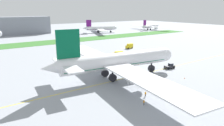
{
  "coord_description": "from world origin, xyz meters",
  "views": [
    {
      "loc": [
        -50.13,
        -59.78,
        25.53
      ],
      "look_at": [
        -2.55,
        7.07,
        4.17
      ],
      "focal_mm": 33.25,
      "sensor_mm": 36.0,
      "label": 1
    }
  ],
  "objects_px": {
    "ground_crew_marshaller_front": "(144,102)",
    "service_truck_fuel_bowser": "(129,46)",
    "parked_airliner_far_centre": "(100,28)",
    "airliner_foreground": "(115,61)",
    "service_truck_baggage_loader": "(118,54)",
    "parked_airliner_far_right": "(150,26)",
    "traffic_cone_near_nose": "(185,78)",
    "ground_crew_wingwalker_port": "(145,93)",
    "pushback_tug": "(170,66)"
  },
  "relations": [
    {
      "from": "traffic_cone_near_nose",
      "to": "airliner_foreground",
      "type": "bearing_deg",
      "value": 142.66
    },
    {
      "from": "parked_airliner_far_centre",
      "to": "parked_airliner_far_right",
      "type": "height_order",
      "value": "parked_airliner_far_centre"
    },
    {
      "from": "ground_crew_marshaller_front",
      "to": "service_truck_baggage_loader",
      "type": "bearing_deg",
      "value": 59.68
    },
    {
      "from": "parked_airliner_far_right",
      "to": "service_truck_baggage_loader",
      "type": "bearing_deg",
      "value": -141.75
    },
    {
      "from": "airliner_foreground",
      "to": "service_truck_baggage_loader",
      "type": "height_order",
      "value": "airliner_foreground"
    },
    {
      "from": "airliner_foreground",
      "to": "ground_crew_marshaller_front",
      "type": "height_order",
      "value": "airliner_foreground"
    },
    {
      "from": "ground_crew_marshaller_front",
      "to": "service_truck_fuel_bowser",
      "type": "distance_m",
      "value": 84.83
    },
    {
      "from": "traffic_cone_near_nose",
      "to": "parked_airliner_far_right",
      "type": "distance_m",
      "value": 194.53
    },
    {
      "from": "ground_crew_wingwalker_port",
      "to": "service_truck_baggage_loader",
      "type": "height_order",
      "value": "service_truck_baggage_loader"
    },
    {
      "from": "airliner_foreground",
      "to": "parked_airliner_far_centre",
      "type": "bearing_deg",
      "value": 59.86
    },
    {
      "from": "pushback_tug",
      "to": "ground_crew_wingwalker_port",
      "type": "xyz_separation_m",
      "value": [
        -30.29,
        -15.85,
        -0.09
      ]
    },
    {
      "from": "ground_crew_wingwalker_port",
      "to": "traffic_cone_near_nose",
      "type": "bearing_deg",
      "value": 8.08
    },
    {
      "from": "airliner_foreground",
      "to": "service_truck_fuel_bowser",
      "type": "distance_m",
      "value": 62.47
    },
    {
      "from": "parked_airliner_far_centre",
      "to": "parked_airliner_far_right",
      "type": "xyz_separation_m",
      "value": [
        70.79,
        -7.67,
        -0.53
      ]
    },
    {
      "from": "parked_airliner_far_centre",
      "to": "traffic_cone_near_nose",
      "type": "bearing_deg",
      "value": -110.93
    },
    {
      "from": "ground_crew_marshaller_front",
      "to": "traffic_cone_near_nose",
      "type": "xyz_separation_m",
      "value": [
        28.41,
        7.41,
        -0.68
      ]
    },
    {
      "from": "pushback_tug",
      "to": "traffic_cone_near_nose",
      "type": "bearing_deg",
      "value": -117.07
    },
    {
      "from": "ground_crew_wingwalker_port",
      "to": "ground_crew_marshaller_front",
      "type": "xyz_separation_m",
      "value": [
        -4.49,
        -4.01,
        -0.0
      ]
    },
    {
      "from": "service_truck_fuel_bowser",
      "to": "airliner_foreground",
      "type": "bearing_deg",
      "value": -135.12
    },
    {
      "from": "pushback_tug",
      "to": "parked_airliner_far_centre",
      "type": "bearing_deg",
      "value": 69.64
    },
    {
      "from": "airliner_foreground",
      "to": "service_truck_fuel_bowser",
      "type": "xyz_separation_m",
      "value": [
        44.13,
        43.94,
        -4.83
      ]
    },
    {
      "from": "service_truck_baggage_loader",
      "to": "parked_airliner_far_right",
      "type": "xyz_separation_m",
      "value": [
        126.92,
        100.06,
        2.77
      ]
    },
    {
      "from": "ground_crew_wingwalker_port",
      "to": "pushback_tug",
      "type": "bearing_deg",
      "value": 27.63
    },
    {
      "from": "pushback_tug",
      "to": "service_truck_baggage_loader",
      "type": "bearing_deg",
      "value": 96.95
    },
    {
      "from": "airliner_foreground",
      "to": "ground_crew_marshaller_front",
      "type": "xyz_separation_m",
      "value": [
        -7.41,
        -23.43,
        -5.57
      ]
    },
    {
      "from": "traffic_cone_near_nose",
      "to": "ground_crew_marshaller_front",
      "type": "bearing_deg",
      "value": -165.38
    },
    {
      "from": "ground_crew_marshaller_front",
      "to": "parked_airliner_far_centre",
      "type": "xyz_separation_m",
      "value": [
        86.91,
        160.37,
        3.85
      ]
    },
    {
      "from": "ground_crew_marshaller_front",
      "to": "parked_airliner_far_right",
      "type": "relative_size",
      "value": 0.03
    },
    {
      "from": "service_truck_baggage_loader",
      "to": "airliner_foreground",
      "type": "bearing_deg",
      "value": -128.66
    },
    {
      "from": "ground_crew_marshaller_front",
      "to": "service_truck_fuel_bowser",
      "type": "relative_size",
      "value": 0.28
    },
    {
      "from": "airliner_foreground",
      "to": "ground_crew_marshaller_front",
      "type": "distance_m",
      "value": 25.2
    },
    {
      "from": "ground_crew_wingwalker_port",
      "to": "parked_airliner_far_right",
      "type": "bearing_deg",
      "value": 44.14
    },
    {
      "from": "service_truck_baggage_loader",
      "to": "parked_airliner_far_centre",
      "type": "height_order",
      "value": "parked_airliner_far_centre"
    },
    {
      "from": "ground_crew_marshaller_front",
      "to": "traffic_cone_near_nose",
      "type": "distance_m",
      "value": 29.37
    },
    {
      "from": "service_truck_fuel_bowser",
      "to": "parked_airliner_far_centre",
      "type": "bearing_deg",
      "value": 69.18
    },
    {
      "from": "ground_crew_marshaller_front",
      "to": "parked_airliner_far_right",
      "type": "distance_m",
      "value": 219.54
    },
    {
      "from": "airliner_foreground",
      "to": "service_truck_fuel_bowser",
      "type": "relative_size",
      "value": 15.05
    },
    {
      "from": "parked_airliner_far_centre",
      "to": "parked_airliner_far_right",
      "type": "relative_size",
      "value": 1.04
    },
    {
      "from": "airliner_foreground",
      "to": "service_truck_fuel_bowser",
      "type": "bearing_deg",
      "value": 44.88
    },
    {
      "from": "airliner_foreground",
      "to": "parked_airliner_far_centre",
      "type": "height_order",
      "value": "airliner_foreground"
    },
    {
      "from": "ground_crew_wingwalker_port",
      "to": "service_truck_fuel_bowser",
      "type": "height_order",
      "value": "service_truck_fuel_bowser"
    },
    {
      "from": "ground_crew_marshaller_front",
      "to": "airliner_foreground",
      "type": "bearing_deg",
      "value": 72.44
    },
    {
      "from": "pushback_tug",
      "to": "ground_crew_marshaller_front",
      "type": "bearing_deg",
      "value": -150.26
    },
    {
      "from": "pushback_tug",
      "to": "ground_crew_wingwalker_port",
      "type": "height_order",
      "value": "pushback_tug"
    },
    {
      "from": "airliner_foreground",
      "to": "parked_airliner_far_right",
      "type": "bearing_deg",
      "value": 40.7
    },
    {
      "from": "pushback_tug",
      "to": "parked_airliner_far_right",
      "type": "xyz_separation_m",
      "value": [
        122.93,
        132.84,
        3.23
      ]
    },
    {
      "from": "traffic_cone_near_nose",
      "to": "service_truck_fuel_bowser",
      "type": "relative_size",
      "value": 0.1
    },
    {
      "from": "parked_airliner_far_right",
      "to": "ground_crew_marshaller_front",
      "type": "bearing_deg",
      "value": -135.92
    },
    {
      "from": "parked_airliner_far_right",
      "to": "parked_airliner_far_centre",
      "type": "bearing_deg",
      "value": 173.82
    },
    {
      "from": "parked_airliner_far_centre",
      "to": "pushback_tug",
      "type": "bearing_deg",
      "value": -110.36
    }
  ]
}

